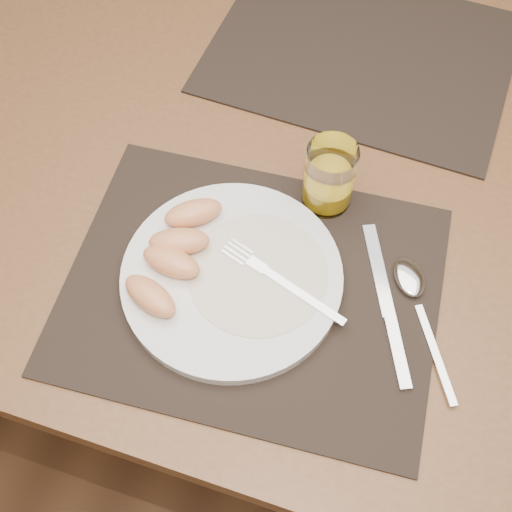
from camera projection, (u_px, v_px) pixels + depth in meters
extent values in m
plane|color=brown|center=(289.00, 355.00, 1.54)|extent=(5.00, 5.00, 0.00)
cube|color=brown|center=(313.00, 167.00, 0.90)|extent=(1.40, 0.90, 0.04)
cylinder|color=brown|center=(88.00, 81.00, 1.50)|extent=(0.06, 0.06, 0.71)
cube|color=black|center=(252.00, 288.00, 0.78)|extent=(0.47, 0.38, 0.00)
cube|color=black|center=(361.00, 52.00, 0.99)|extent=(0.47, 0.37, 0.00)
cylinder|color=white|center=(232.00, 277.00, 0.78)|extent=(0.27, 0.27, 0.02)
cylinder|color=white|center=(258.00, 273.00, 0.77)|extent=(0.17, 0.17, 0.00)
cube|color=silver|center=(304.00, 296.00, 0.76)|extent=(0.11, 0.05, 0.00)
cube|color=silver|center=(257.00, 265.00, 0.78)|extent=(0.03, 0.02, 0.00)
cube|color=silver|center=(237.00, 252.00, 0.79)|extent=(0.04, 0.03, 0.00)
cube|color=silver|center=(378.00, 269.00, 0.79)|extent=(0.07, 0.13, 0.00)
cube|color=silver|center=(397.00, 352.00, 0.74)|extent=(0.05, 0.09, 0.01)
cube|color=silver|center=(435.00, 354.00, 0.74)|extent=(0.07, 0.11, 0.00)
ellipsoid|color=silver|center=(409.00, 277.00, 0.78)|extent=(0.06, 0.07, 0.01)
cylinder|color=white|center=(329.00, 176.00, 0.81)|extent=(0.06, 0.06, 0.10)
cylinder|color=yellow|center=(327.00, 190.00, 0.83)|extent=(0.05, 0.05, 0.03)
ellipsoid|color=#E7975E|center=(150.00, 296.00, 0.74)|extent=(0.08, 0.06, 0.03)
ellipsoid|color=#E7975E|center=(171.00, 262.00, 0.76)|extent=(0.08, 0.04, 0.03)
ellipsoid|color=#E7975E|center=(179.00, 241.00, 0.78)|extent=(0.08, 0.06, 0.03)
ellipsoid|color=#E7975E|center=(193.00, 213.00, 0.80)|extent=(0.08, 0.07, 0.03)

